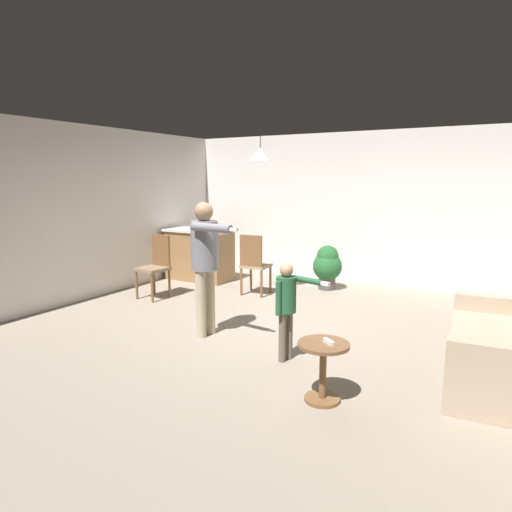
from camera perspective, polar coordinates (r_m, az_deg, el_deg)
name	(u,v)px	position (r m, az deg, el deg)	size (l,w,h in m)	color
ground	(264,329)	(5.83, 0.98, -9.19)	(7.68, 7.68, 0.00)	gray
wall_back	(349,208)	(8.47, 11.59, 5.88)	(6.40, 0.10, 2.70)	silver
wall_left	(85,213)	(7.61, -20.66, 5.04)	(0.10, 6.40, 2.70)	silver
couch_floral	(506,349)	(4.88, 28.83, -10.11)	(0.98, 1.86, 1.00)	tan
kitchen_counter	(200,254)	(8.59, -7.08, 0.19)	(1.26, 0.66, 0.95)	olive
side_table_by_couch	(323,365)	(4.01, 8.39, -13.30)	(0.44, 0.44, 0.52)	brown
person_adult	(205,254)	(5.41, -6.35, 0.24)	(0.78, 0.52, 1.62)	tan
person_child	(287,301)	(4.71, 3.89, -5.60)	(0.57, 0.29, 1.04)	#60564C
dining_chair_by_counter	(156,264)	(7.39, -12.42, -0.97)	(0.46, 0.46, 1.00)	brown
dining_chair_near_wall	(254,262)	(7.37, -0.25, -0.79)	(0.45, 0.45, 1.00)	brown
potted_plant_corner	(327,265)	(7.88, 8.93, -1.15)	(0.50, 0.50, 0.76)	#4C4742
spare_remote_on_table	(329,342)	(3.91, 9.07, -10.57)	(0.04, 0.13, 0.04)	white
ceiling_light_pendant	(260,154)	(7.12, 0.53, 12.64)	(0.32, 0.32, 0.55)	silver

